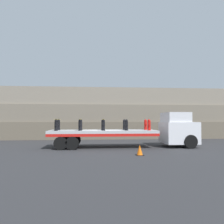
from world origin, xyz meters
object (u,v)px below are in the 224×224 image
object	(u,v)px
fire_hydrant_black_far_0	(59,125)
fire_hydrant_black_far_1	(81,125)
truck_cab	(179,129)
fire_hydrant_black_near_1	(80,125)
fire_hydrant_red_near_4	(149,125)
fire_hydrant_black_near_2	(103,125)
fire_hydrant_black_near_3	(126,125)
fire_hydrant_black_near_0	(56,125)
fire_hydrant_black_far_3	(124,125)
fire_hydrant_red_far_4	(146,125)
traffic_cone	(140,150)
fire_hydrant_black_far_2	(103,125)
flatbed_trailer	(96,134)

from	to	relation	value
fire_hydrant_black_far_0	fire_hydrant_black_far_1	xyz separation A→B (m)	(1.73, 0.00, 0.00)
truck_cab	fire_hydrant_black_near_1	bearing A→B (deg)	-175.91
fire_hydrant_red_near_4	fire_hydrant_black_near_2	bearing A→B (deg)	180.00
fire_hydrant_black_far_0	fire_hydrant_black_near_3	bearing A→B (deg)	-12.07
fire_hydrant_black_far_0	fire_hydrant_black_near_3	distance (m)	5.30
fire_hydrant_black_near_0	fire_hydrant_black_near_3	xyz separation A→B (m)	(5.18, 0.00, 0.00)
truck_cab	fire_hydrant_black_far_3	xyz separation A→B (m)	(-4.29, 0.55, 0.37)
truck_cab	fire_hydrant_black_near_1	distance (m)	7.77
fire_hydrant_red_far_4	traffic_cone	world-z (taller)	fire_hydrant_red_far_4
fire_hydrant_black_near_3	fire_hydrant_black_far_3	bearing A→B (deg)	90.00
fire_hydrant_black_far_1	fire_hydrant_red_near_4	bearing A→B (deg)	-12.07
fire_hydrant_black_near_0	fire_hydrant_black_far_2	bearing A→B (deg)	17.78
fire_hydrant_red_far_4	fire_hydrant_black_near_3	bearing A→B (deg)	-147.32
flatbed_trailer	fire_hydrant_black_near_2	world-z (taller)	fire_hydrant_black_near_2
truck_cab	fire_hydrant_black_far_2	xyz separation A→B (m)	(-6.02, 0.55, 0.37)
fire_hydrant_black_far_1	fire_hydrant_black_far_2	bearing A→B (deg)	0.00
fire_hydrant_red_far_4	fire_hydrant_black_near_0	bearing A→B (deg)	-170.89
fire_hydrant_black_near_2	fire_hydrant_black_far_3	world-z (taller)	same
fire_hydrant_black_near_2	truck_cab	bearing A→B (deg)	5.26
fire_hydrant_black_near_1	fire_hydrant_red_far_4	size ratio (longest dim) A/B	1.00
fire_hydrant_red_near_4	fire_hydrant_black_far_2	bearing A→B (deg)	162.22
flatbed_trailer	fire_hydrant_black_near_3	bearing A→B (deg)	-13.86
fire_hydrant_black_far_1	fire_hydrant_red_near_4	distance (m)	5.30
truck_cab	fire_hydrant_black_near_2	xyz separation A→B (m)	(-6.02, -0.55, 0.37)
fire_hydrant_black_far_1	fire_hydrant_black_far_0	bearing A→B (deg)	180.00
fire_hydrant_black_near_3	fire_hydrant_red_near_4	xyz separation A→B (m)	(1.73, 0.00, 0.00)
fire_hydrant_red_far_4	fire_hydrant_black_far_2	bearing A→B (deg)	180.00
fire_hydrant_black_near_1	fire_hydrant_red_near_4	bearing A→B (deg)	0.00
truck_cab	fire_hydrant_black_near_3	distance (m)	4.34
flatbed_trailer	fire_hydrant_black_far_3	bearing A→B (deg)	13.86
flatbed_trailer	fire_hydrant_black_near_1	distance (m)	1.48
fire_hydrant_black_far_0	fire_hydrant_red_near_4	distance (m)	7.00
fire_hydrant_black_near_2	fire_hydrant_black_near_3	xyz separation A→B (m)	(1.73, 0.00, 0.00)
fire_hydrant_black_near_1	fire_hydrant_black_near_2	bearing A→B (deg)	0.00
fire_hydrant_black_far_0	fire_hydrant_black_far_2	world-z (taller)	same
fire_hydrant_black_far_2	fire_hydrant_red_far_4	xyz separation A→B (m)	(3.45, 0.00, 0.00)
flatbed_trailer	fire_hydrant_black_near_3	size ratio (longest dim) A/B	9.72
fire_hydrant_black_far_3	fire_hydrant_black_near_0	bearing A→B (deg)	-167.93
fire_hydrant_black_near_1	fire_hydrant_black_far_2	xyz separation A→B (m)	(1.73, 1.11, 0.00)
flatbed_trailer	fire_hydrant_black_far_1	xyz separation A→B (m)	(-1.21, 0.55, 0.66)
fire_hydrant_black_near_2	fire_hydrant_black_near_0	bearing A→B (deg)	180.00
fire_hydrant_black_near_0	fire_hydrant_black_near_1	distance (m)	1.73
truck_cab	flatbed_trailer	xyz separation A→B (m)	(-6.54, 0.00, -0.30)
fire_hydrant_black_near_2	fire_hydrant_black_near_3	distance (m)	1.73
fire_hydrant_red_far_4	fire_hydrant_red_near_4	bearing A→B (deg)	-90.00
fire_hydrant_black_near_1	traffic_cone	world-z (taller)	fire_hydrant_black_near_1
fire_hydrant_black_far_2	fire_hydrant_red_far_4	world-z (taller)	same
fire_hydrant_black_far_1	fire_hydrant_red_far_4	distance (m)	5.18
fire_hydrant_black_far_1	fire_hydrant_red_near_4	size ratio (longest dim) A/B	1.00
fire_hydrant_black_near_0	traffic_cone	distance (m)	6.55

